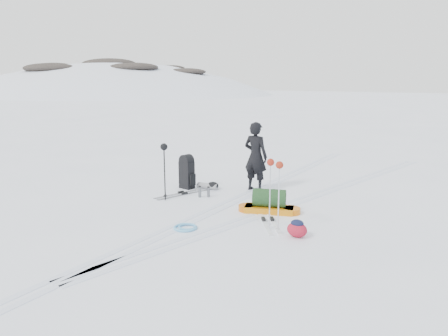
{
  "coord_description": "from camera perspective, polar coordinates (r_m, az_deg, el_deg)",
  "views": [
    {
      "loc": [
        6.07,
        -8.4,
        3.06
      ],
      "look_at": [
        0.02,
        0.0,
        0.95
      ],
      "focal_mm": 35.0,
      "sensor_mm": 36.0,
      "label": 1
    }
  ],
  "objects": [
    {
      "name": "skier",
      "position": [
        12.1,
        4.15,
        1.51
      ],
      "size": [
        0.71,
        0.47,
        1.93
      ],
      "primitive_type": "imported",
      "rotation": [
        0.0,
        0.0,
        3.16
      ],
      "color": "black",
      "rests_on": "ground"
    },
    {
      "name": "ground",
      "position": [
        10.8,
        -0.09,
        -4.94
      ],
      "size": [
        200.0,
        200.0,
        0.0
      ],
      "primitive_type": "plane",
      "color": "white",
      "rests_on": "ground"
    },
    {
      "name": "ski_poles_silver",
      "position": [
        8.74,
        6.65,
        -0.51
      ],
      "size": [
        0.44,
        0.3,
        1.49
      ],
      "rotation": [
        0.0,
        0.0,
        -0.33
      ],
      "color": "#B6B9BD",
      "rests_on": "ground"
    },
    {
      "name": "ski_poles_black",
      "position": [
        11.15,
        -7.83,
        1.86
      ],
      "size": [
        0.18,
        0.18,
        1.48
      ],
      "rotation": [
        0.0,
        0.0,
        0.05
      ],
      "color": "black",
      "rests_on": "ground"
    },
    {
      "name": "expedition_rucksack",
      "position": [
        12.43,
        -4.55,
        -0.63
      ],
      "size": [
        1.04,
        0.57,
        0.98
      ],
      "rotation": [
        0.0,
        0.0,
        -0.1
      ],
      "color": "black",
      "rests_on": "ground"
    },
    {
      "name": "rope_coil",
      "position": [
        9.22,
        -4.97,
        -7.71
      ],
      "size": [
        0.63,
        0.63,
        0.06
      ],
      "rotation": [
        0.0,
        0.0,
        -0.31
      ],
      "color": "#5DB4E2",
      "rests_on": "ground"
    },
    {
      "name": "touring_skis_grey",
      "position": [
        11.92,
        -5.41,
        -3.33
      ],
      "size": [
        0.65,
        1.73,
        0.06
      ],
      "rotation": [
        0.0,
        0.0,
        1.33
      ],
      "color": "gray",
      "rests_on": "ground"
    },
    {
      "name": "thermos_pair",
      "position": [
        11.54,
        -2.63,
        -3.13
      ],
      "size": [
        0.25,
        0.24,
        0.31
      ],
      "rotation": [
        0.0,
        0.0,
        -0.05
      ],
      "color": "slate",
      "rests_on": "ground"
    },
    {
      "name": "touring_skis_white",
      "position": [
        9.72,
        5.73,
        -6.79
      ],
      "size": [
        1.43,
        1.63,
        0.07
      ],
      "rotation": [
        0.0,
        0.0,
        -0.87
      ],
      "color": "silver",
      "rests_on": "ground"
    },
    {
      "name": "small_daypack",
      "position": [
        8.79,
        9.52,
        -7.82
      ],
      "size": [
        0.44,
        0.35,
        0.35
      ],
      "rotation": [
        0.0,
        0.0,
        0.11
      ],
      "color": "maroon",
      "rests_on": "ground"
    },
    {
      "name": "stuff_sack",
      "position": [
        12.37,
        -1.44,
        -2.3
      ],
      "size": [
        0.4,
        0.35,
        0.21
      ],
      "rotation": [
        0.0,
        0.0,
        -0.34
      ],
      "color": "black",
      "rests_on": "ground"
    },
    {
      "name": "pulk_sled",
      "position": [
        10.27,
        5.93,
        -4.63
      ],
      "size": [
        1.5,
        0.95,
        0.56
      ],
      "rotation": [
        0.0,
        0.0,
        0.41
      ],
      "color": "orange",
      "rests_on": "ground"
    },
    {
      "name": "ski_tracks",
      "position": [
        11.18,
        5.1,
        -4.39
      ],
      "size": [
        3.38,
        17.97,
        0.01
      ],
      "color": "silver",
      "rests_on": "ground"
    }
  ]
}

